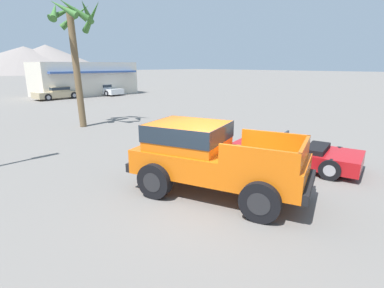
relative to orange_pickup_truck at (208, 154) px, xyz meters
The scene contains 7 objects.
ground_plane 1.09m from the orange_pickup_truck, behind, with size 320.00×320.00×0.00m, color slate.
orange_pickup_truck is the anchor object (origin of this frame).
red_convertible_car 3.94m from the orange_pickup_truck, ahead, with size 2.60×4.47×1.05m.
parked_car_white 29.10m from the orange_pickup_truck, 66.71° to the left, with size 2.38×4.67×1.23m.
parked_car_tan 26.88m from the orange_pickup_truck, 77.32° to the left, with size 4.48×2.30×1.26m.
palm_tree_tall 11.99m from the orange_pickup_truck, 81.83° to the left, with size 2.66×2.61×6.75m.
storefront_building 30.14m from the orange_pickup_truck, 70.70° to the left, with size 10.86×5.82×3.65m.
Camera 1 is at (-5.55, -5.18, 3.42)m, focal length 28.00 mm.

